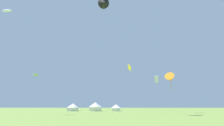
{
  "coord_description": "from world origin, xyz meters",
  "views": [
    {
      "loc": [
        2.19,
        -4.69,
        1.81
      ],
      "look_at": [
        0.0,
        32.0,
        10.79
      ],
      "focal_mm": 28.37,
      "sensor_mm": 36.0,
      "label": 1
    }
  ],
  "objects_px": {
    "festival_tent_center": "(95,106)",
    "kite_yellow_diamond": "(129,68)",
    "kite_orange_delta": "(170,78)",
    "kite_white_parafoil": "(7,11)",
    "kite_black_delta": "(104,3)",
    "festival_tent_left": "(116,107)",
    "festival_tent_right": "(73,107)",
    "kite_lime_parafoil": "(36,75)",
    "kite_white_box": "(157,79)"
  },
  "relations": [
    {
      "from": "kite_white_box",
      "to": "festival_tent_left",
      "type": "bearing_deg",
      "value": 155.81
    },
    {
      "from": "kite_white_box",
      "to": "kite_yellow_diamond",
      "type": "bearing_deg",
      "value": -161.91
    },
    {
      "from": "kite_white_box",
      "to": "kite_orange_delta",
      "type": "distance_m",
      "value": 8.91
    },
    {
      "from": "kite_orange_delta",
      "to": "kite_white_parafoil",
      "type": "relative_size",
      "value": 0.44
    },
    {
      "from": "kite_black_delta",
      "to": "festival_tent_center",
      "type": "height_order",
      "value": "kite_black_delta"
    },
    {
      "from": "kite_lime_parafoil",
      "to": "festival_tent_center",
      "type": "height_order",
      "value": "kite_lime_parafoil"
    },
    {
      "from": "festival_tent_center",
      "to": "festival_tent_left",
      "type": "height_order",
      "value": "festival_tent_center"
    },
    {
      "from": "kite_yellow_diamond",
      "to": "festival_tent_left",
      "type": "distance_m",
      "value": 16.63
    },
    {
      "from": "kite_black_delta",
      "to": "kite_yellow_diamond",
      "type": "bearing_deg",
      "value": 71.32
    },
    {
      "from": "festival_tent_left",
      "to": "kite_white_parafoil",
      "type": "bearing_deg",
      "value": -133.21
    },
    {
      "from": "kite_lime_parafoil",
      "to": "festival_tent_left",
      "type": "bearing_deg",
      "value": 36.93
    },
    {
      "from": "kite_orange_delta",
      "to": "festival_tent_left",
      "type": "height_order",
      "value": "kite_orange_delta"
    },
    {
      "from": "kite_white_box",
      "to": "kite_white_parafoil",
      "type": "height_order",
      "value": "kite_white_parafoil"
    },
    {
      "from": "kite_lime_parafoil",
      "to": "kite_orange_delta",
      "type": "bearing_deg",
      "value": 3.55
    },
    {
      "from": "kite_yellow_diamond",
      "to": "festival_tent_right",
      "type": "bearing_deg",
      "value": 156.01
    },
    {
      "from": "kite_yellow_diamond",
      "to": "kite_lime_parafoil",
      "type": "relative_size",
      "value": 1.4
    },
    {
      "from": "kite_black_delta",
      "to": "kite_orange_delta",
      "type": "bearing_deg",
      "value": 37.54
    },
    {
      "from": "kite_orange_delta",
      "to": "festival_tent_right",
      "type": "height_order",
      "value": "kite_orange_delta"
    },
    {
      "from": "kite_white_box",
      "to": "festival_tent_right",
      "type": "relative_size",
      "value": 2.81
    },
    {
      "from": "kite_black_delta",
      "to": "festival_tent_left",
      "type": "bearing_deg",
      "value": 86.57
    },
    {
      "from": "kite_black_delta",
      "to": "kite_lime_parafoil",
      "type": "bearing_deg",
      "value": 151.54
    },
    {
      "from": "kite_orange_delta",
      "to": "festival_tent_left",
      "type": "bearing_deg",
      "value": 137.98
    },
    {
      "from": "kite_black_delta",
      "to": "festival_tent_left",
      "type": "xyz_separation_m",
      "value": [
        1.73,
        28.84,
        -24.98
      ]
    },
    {
      "from": "kite_white_box",
      "to": "festival_tent_center",
      "type": "xyz_separation_m",
      "value": [
        -21.82,
        6.34,
        -9.03
      ]
    },
    {
      "from": "kite_black_delta",
      "to": "festival_tent_right",
      "type": "distance_m",
      "value": 40.68
    },
    {
      "from": "festival_tent_left",
      "to": "festival_tent_right",
      "type": "bearing_deg",
      "value": 180.0
    },
    {
      "from": "kite_white_parafoil",
      "to": "festival_tent_right",
      "type": "height_order",
      "value": "kite_white_parafoil"
    },
    {
      "from": "kite_yellow_diamond",
      "to": "kite_black_delta",
      "type": "bearing_deg",
      "value": -108.68
    },
    {
      "from": "kite_yellow_diamond",
      "to": "kite_lime_parafoil",
      "type": "bearing_deg",
      "value": -164.1
    },
    {
      "from": "kite_lime_parafoil",
      "to": "festival_tent_center",
      "type": "relative_size",
      "value": 2.27
    },
    {
      "from": "kite_white_box",
      "to": "festival_tent_center",
      "type": "distance_m",
      "value": 24.44
    },
    {
      "from": "kite_orange_delta",
      "to": "festival_tent_center",
      "type": "xyz_separation_m",
      "value": [
        -24.19,
        14.85,
        -7.91
      ]
    },
    {
      "from": "kite_white_parafoil",
      "to": "festival_tent_center",
      "type": "relative_size",
      "value": 5.29
    },
    {
      "from": "kite_black_delta",
      "to": "festival_tent_right",
      "type": "relative_size",
      "value": 6.57
    },
    {
      "from": "festival_tent_center",
      "to": "kite_white_box",
      "type": "bearing_deg",
      "value": -16.2
    },
    {
      "from": "kite_orange_delta",
      "to": "festival_tent_center",
      "type": "bearing_deg",
      "value": 148.45
    },
    {
      "from": "kite_white_box",
      "to": "kite_white_parafoil",
      "type": "distance_m",
      "value": 48.46
    },
    {
      "from": "kite_yellow_diamond",
      "to": "kite_white_parafoil",
      "type": "relative_size",
      "value": 0.6
    },
    {
      "from": "kite_yellow_diamond",
      "to": "festival_tent_center",
      "type": "xyz_separation_m",
      "value": [
        -12.57,
        9.36,
        -12.44
      ]
    },
    {
      "from": "festival_tent_center",
      "to": "kite_yellow_diamond",
      "type": "bearing_deg",
      "value": -36.68
    },
    {
      "from": "kite_yellow_diamond",
      "to": "festival_tent_right",
      "type": "distance_m",
      "value": 26.27
    },
    {
      "from": "festival_tent_right",
      "to": "festival_tent_left",
      "type": "bearing_deg",
      "value": 0.0
    },
    {
      "from": "kite_white_box",
      "to": "festival_tent_left",
      "type": "relative_size",
      "value": 3.23
    },
    {
      "from": "kite_black_delta",
      "to": "festival_tent_center",
      "type": "xyz_separation_m",
      "value": [
        -5.98,
        28.84,
        -24.56
      ]
    },
    {
      "from": "kite_lime_parafoil",
      "to": "festival_tent_right",
      "type": "bearing_deg",
      "value": 68.41
    },
    {
      "from": "kite_white_parafoil",
      "to": "festival_tent_left",
      "type": "distance_m",
      "value": 45.63
    },
    {
      "from": "festival_tent_left",
      "to": "kite_white_box",
      "type": "bearing_deg",
      "value": -24.19
    },
    {
      "from": "kite_yellow_diamond",
      "to": "kite_white_box",
      "type": "xyz_separation_m",
      "value": [
        9.25,
        3.02,
        -3.41
      ]
    },
    {
      "from": "kite_white_parafoil",
      "to": "kite_black_delta",
      "type": "xyz_separation_m",
      "value": [
        24.84,
        -0.56,
        0.96
      ]
    },
    {
      "from": "kite_lime_parafoil",
      "to": "kite_white_box",
      "type": "bearing_deg",
      "value": 16.45
    }
  ]
}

